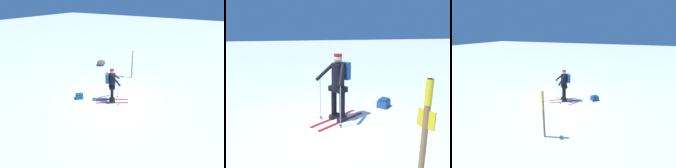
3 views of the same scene
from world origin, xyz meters
The scene contains 4 objects.
ground_plane centered at (0.00, 0.00, 0.00)m, with size 80.00×80.00×0.00m, color white.
skier centered at (0.20, -0.04, 1.05)m, with size 1.26×1.64×1.81m.
dropped_backpack centered at (0.85, -1.67, 0.13)m, with size 0.50×0.51×0.28m.
trail_marker centered at (-3.01, -0.43, 1.10)m, with size 0.23×0.12×1.86m.
Camera 3 is at (-7.16, -2.78, 3.84)m, focal length 24.00 mm.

